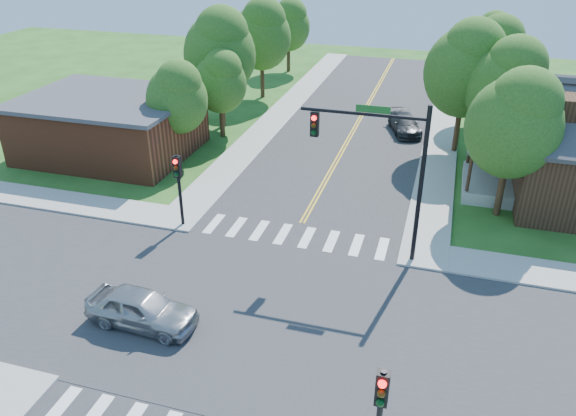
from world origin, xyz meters
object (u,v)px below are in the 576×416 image
(signal_mast_ne, at_px, (382,157))
(car_dgrey, at_px, (405,124))
(signal_pole_se, at_px, (380,405))
(car_silver, at_px, (142,309))
(signal_pole_nw, at_px, (178,178))

(signal_mast_ne, height_order, car_dgrey, signal_mast_ne)
(signal_pole_se, relative_size, car_silver, 0.87)
(car_dgrey, bearing_deg, signal_mast_ne, -107.78)
(signal_pole_se, xyz_separation_m, car_silver, (-9.30, 3.93, -1.93))
(signal_mast_ne, xyz_separation_m, car_silver, (-7.61, -7.28, -4.12))
(signal_mast_ne, distance_m, car_silver, 11.31)
(signal_pole_nw, bearing_deg, signal_pole_se, -45.00)
(signal_mast_ne, relative_size, signal_pole_nw, 1.89)
(car_silver, height_order, car_dgrey, car_silver)
(signal_mast_ne, distance_m, signal_pole_nw, 9.76)
(signal_mast_ne, relative_size, signal_pole_se, 1.89)
(car_silver, xyz_separation_m, car_dgrey, (7.20, 23.94, -0.11))
(signal_mast_ne, distance_m, signal_pole_se, 11.55)
(signal_mast_ne, height_order, signal_pole_nw, signal_mast_ne)
(signal_pole_se, height_order, signal_pole_nw, same)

